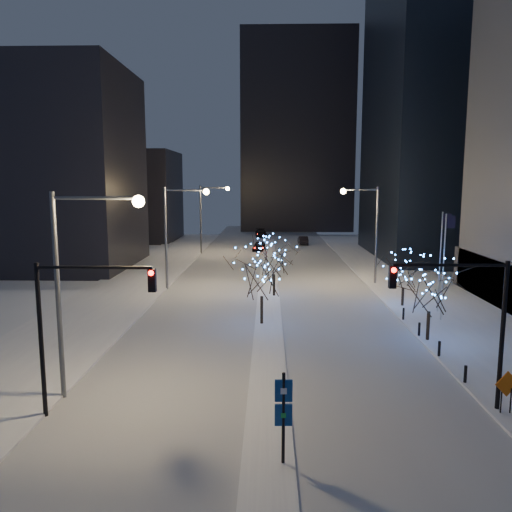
{
  "coord_description": "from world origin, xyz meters",
  "views": [
    {
      "loc": [
        -0.0,
        -20.88,
        10.39
      ],
      "look_at": [
        -0.94,
        15.79,
        5.0
      ],
      "focal_mm": 35.0,
      "sensor_mm": 36.0,
      "label": 1
    }
  ],
  "objects_px": {
    "construction_sign": "(507,388)",
    "traffic_signal_west": "(75,314)",
    "street_lamp_w_mid": "(176,224)",
    "street_lamp_east": "(368,222)",
    "traffic_signal_east": "(469,310)",
    "holiday_tree_median_near": "(262,270)",
    "car_mid": "(303,240)",
    "wayfinding_sign": "(283,410)",
    "street_lamp_w_far": "(208,210)",
    "car_far": "(261,233)",
    "car_near": "(259,246)",
    "holiday_tree_plaza_far": "(404,270)",
    "holiday_tree_plaza_near": "(430,287)",
    "holiday_tree_median_far": "(274,256)",
    "street_lamp_w_near": "(79,266)"
  },
  "relations": [
    {
      "from": "car_mid",
      "to": "wayfinding_sign",
      "type": "height_order",
      "value": "wayfinding_sign"
    },
    {
      "from": "car_far",
      "to": "construction_sign",
      "type": "xyz_separation_m",
      "value": [
        12.16,
        -74.79,
        0.59
      ]
    },
    {
      "from": "traffic_signal_west",
      "to": "car_near",
      "type": "bearing_deg",
      "value": 82.86
    },
    {
      "from": "holiday_tree_plaza_near",
      "to": "street_lamp_w_far",
      "type": "bearing_deg",
      "value": 115.44
    },
    {
      "from": "street_lamp_w_mid",
      "to": "car_mid",
      "type": "xyz_separation_m",
      "value": [
        14.76,
        36.46,
        -5.79
      ]
    },
    {
      "from": "traffic_signal_west",
      "to": "traffic_signal_east",
      "type": "bearing_deg",
      "value": 3.29
    },
    {
      "from": "traffic_signal_west",
      "to": "wayfinding_sign",
      "type": "bearing_deg",
      "value": -22.5
    },
    {
      "from": "traffic_signal_west",
      "to": "wayfinding_sign",
      "type": "xyz_separation_m",
      "value": [
        9.0,
        -3.73,
        -2.54
      ]
    },
    {
      "from": "holiday_tree_median_far",
      "to": "traffic_signal_west",
      "type": "bearing_deg",
      "value": -110.48
    },
    {
      "from": "holiday_tree_median_far",
      "to": "holiday_tree_plaza_far",
      "type": "distance_m",
      "value": 11.37
    },
    {
      "from": "traffic_signal_west",
      "to": "holiday_tree_median_far",
      "type": "relative_size",
      "value": 1.23
    },
    {
      "from": "car_near",
      "to": "holiday_tree_plaza_far",
      "type": "distance_m",
      "value": 37.32
    },
    {
      "from": "street_lamp_w_far",
      "to": "traffic_signal_east",
      "type": "height_order",
      "value": "street_lamp_w_far"
    },
    {
      "from": "street_lamp_w_far",
      "to": "car_near",
      "type": "distance_m",
      "value": 10.02
    },
    {
      "from": "car_near",
      "to": "holiday_tree_median_far",
      "type": "height_order",
      "value": "holiday_tree_median_far"
    },
    {
      "from": "street_lamp_east",
      "to": "holiday_tree_plaza_near",
      "type": "xyz_separation_m",
      "value": [
        0.42,
        -18.85,
        -2.76
      ]
    },
    {
      "from": "traffic_signal_west",
      "to": "construction_sign",
      "type": "relative_size",
      "value": 3.57
    },
    {
      "from": "holiday_tree_median_far",
      "to": "car_mid",
      "type": "bearing_deg",
      "value": 82.34
    },
    {
      "from": "holiday_tree_plaza_near",
      "to": "traffic_signal_west",
      "type": "bearing_deg",
      "value": -149.52
    },
    {
      "from": "street_lamp_w_far",
      "to": "street_lamp_east",
      "type": "bearing_deg",
      "value": -49.15
    },
    {
      "from": "car_mid",
      "to": "holiday_tree_plaza_near",
      "type": "bearing_deg",
      "value": 93.66
    },
    {
      "from": "holiday_tree_plaza_near",
      "to": "holiday_tree_plaza_far",
      "type": "bearing_deg",
      "value": 85.11
    },
    {
      "from": "traffic_signal_west",
      "to": "holiday_tree_median_far",
      "type": "distance_m",
      "value": 25.57
    },
    {
      "from": "street_lamp_w_mid",
      "to": "street_lamp_east",
      "type": "relative_size",
      "value": 1.0
    },
    {
      "from": "street_lamp_w_far",
      "to": "traffic_signal_west",
      "type": "height_order",
      "value": "street_lamp_w_far"
    },
    {
      "from": "holiday_tree_median_near",
      "to": "construction_sign",
      "type": "height_order",
      "value": "holiday_tree_median_near"
    },
    {
      "from": "car_near",
      "to": "wayfinding_sign",
      "type": "relative_size",
      "value": 1.16
    },
    {
      "from": "traffic_signal_east",
      "to": "holiday_tree_median_near",
      "type": "relative_size",
      "value": 1.04
    },
    {
      "from": "construction_sign",
      "to": "traffic_signal_west",
      "type": "bearing_deg",
      "value": 170.6
    },
    {
      "from": "holiday_tree_median_far",
      "to": "holiday_tree_median_near",
      "type": "bearing_deg",
      "value": -96.19
    },
    {
      "from": "car_far",
      "to": "traffic_signal_east",
      "type": "bearing_deg",
      "value": -86.88
    },
    {
      "from": "street_lamp_w_mid",
      "to": "holiday_tree_plaza_far",
      "type": "height_order",
      "value": "street_lamp_w_mid"
    },
    {
      "from": "street_lamp_east",
      "to": "holiday_tree_plaza_far",
      "type": "height_order",
      "value": "street_lamp_east"
    },
    {
      "from": "street_lamp_w_far",
      "to": "construction_sign",
      "type": "xyz_separation_m",
      "value": [
        19.6,
        -51.44,
        -5.17
      ]
    },
    {
      "from": "wayfinding_sign",
      "to": "construction_sign",
      "type": "relative_size",
      "value": 1.85
    },
    {
      "from": "street_lamp_w_far",
      "to": "wayfinding_sign",
      "type": "bearing_deg",
      "value": -80.33
    },
    {
      "from": "car_far",
      "to": "street_lamp_w_far",
      "type": "bearing_deg",
      "value": -112.54
    },
    {
      "from": "street_lamp_w_mid",
      "to": "car_near",
      "type": "bearing_deg",
      "value": 75.33
    },
    {
      "from": "traffic_signal_west",
      "to": "holiday_tree_median_near",
      "type": "xyz_separation_m",
      "value": [
        7.94,
        14.72,
        -0.63
      ]
    },
    {
      "from": "car_mid",
      "to": "car_near",
      "type": "bearing_deg",
      "value": 46.29
    },
    {
      "from": "car_far",
      "to": "holiday_tree_plaza_near",
      "type": "xyz_separation_m",
      "value": [
        12.0,
        -64.2,
        2.95
      ]
    },
    {
      "from": "street_lamp_w_mid",
      "to": "construction_sign",
      "type": "xyz_separation_m",
      "value": [
        19.6,
        -26.44,
        -5.17
      ]
    },
    {
      "from": "street_lamp_w_mid",
      "to": "car_mid",
      "type": "height_order",
      "value": "street_lamp_w_mid"
    },
    {
      "from": "holiday_tree_plaza_far",
      "to": "car_far",
      "type": "bearing_deg",
      "value": 103.11
    },
    {
      "from": "street_lamp_w_near",
      "to": "holiday_tree_plaza_near",
      "type": "bearing_deg",
      "value": 25.2
    },
    {
      "from": "street_lamp_w_near",
      "to": "traffic_signal_west",
      "type": "relative_size",
      "value": 1.43
    },
    {
      "from": "street_lamp_w_near",
      "to": "street_lamp_east",
      "type": "height_order",
      "value": "same"
    },
    {
      "from": "holiday_tree_plaza_near",
      "to": "holiday_tree_plaza_far",
      "type": "relative_size",
      "value": 1.15
    },
    {
      "from": "street_lamp_east",
      "to": "construction_sign",
      "type": "xyz_separation_m",
      "value": [
        0.58,
        -29.44,
        -5.12
      ]
    },
    {
      "from": "traffic_signal_east",
      "to": "holiday_tree_median_near",
      "type": "bearing_deg",
      "value": 124.53
    }
  ]
}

